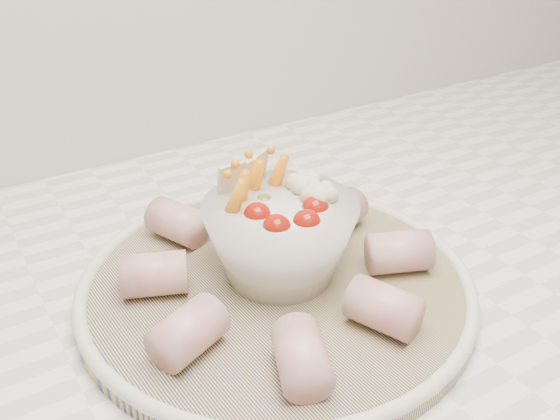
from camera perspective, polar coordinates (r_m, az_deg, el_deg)
serving_platter at (r=0.56m, az=-0.34°, el=-6.80°), size 0.37×0.37×0.02m
veggie_bowl at (r=0.54m, az=-0.02°, el=-2.38°), size 0.14×0.14×0.10m
cured_meat_rolls at (r=0.54m, az=-0.44°, el=-4.90°), size 0.27×0.28×0.04m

